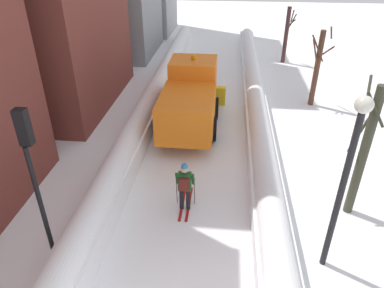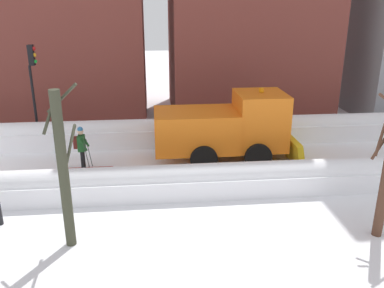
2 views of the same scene
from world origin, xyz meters
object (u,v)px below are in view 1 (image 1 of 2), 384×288
at_px(bare_tree_near, 363,152).
at_px(plow_truck, 190,99).
at_px(skier, 185,185).
at_px(bare_tree_mid, 317,67).
at_px(traffic_light_pole, 32,163).
at_px(street_lamp, 347,168).
at_px(bare_tree_far, 286,34).

bearing_deg(bare_tree_near, plow_truck, 136.86).
bearing_deg(skier, bare_tree_mid, 57.90).
height_order(traffic_light_pole, bare_tree_mid, traffic_light_pole).
height_order(skier, traffic_light_pole, traffic_light_pole).
bearing_deg(plow_truck, skier, -85.83).
distance_m(skier, street_lamp, 5.03).
distance_m(street_lamp, bare_tree_far, 18.81).
xyz_separation_m(skier, traffic_light_pole, (-3.37, -2.46, 2.23)).
bearing_deg(plow_truck, street_lamp, -59.86).
xyz_separation_m(plow_truck, traffic_light_pole, (-2.94, -8.39, 1.75)).
bearing_deg(bare_tree_near, bare_tree_mid, 87.30).
height_order(traffic_light_pole, bare_tree_far, traffic_light_pole).
bearing_deg(bare_tree_mid, plow_truck, -151.86).
bearing_deg(plow_truck, traffic_light_pole, -109.29).
xyz_separation_m(plow_truck, bare_tree_mid, (6.25, 3.34, 0.63)).
relative_size(traffic_light_pole, bare_tree_mid, 1.07).
relative_size(traffic_light_pole, street_lamp, 0.92).
bearing_deg(bare_tree_mid, bare_tree_near, -92.70).
bearing_deg(bare_tree_far, street_lamp, -93.39).
xyz_separation_m(skier, bare_tree_near, (5.40, 0.46, 1.30)).
xyz_separation_m(plow_truck, bare_tree_near, (5.84, -5.47, 0.82)).
distance_m(street_lamp, bare_tree_near, 2.83).
xyz_separation_m(bare_tree_near, bare_tree_mid, (0.41, 8.81, -0.20)).
height_order(plow_truck, bare_tree_near, bare_tree_near).
bearing_deg(bare_tree_mid, bare_tree_far, 94.52).
xyz_separation_m(street_lamp, bare_tree_far, (1.11, 18.74, -1.20)).
relative_size(street_lamp, bare_tree_far, 1.31).
bearing_deg(skier, plow_truck, 94.17).
xyz_separation_m(traffic_light_pole, bare_tree_mid, (9.19, 11.74, -1.13)).
bearing_deg(skier, street_lamp, -24.70).
height_order(plow_truck, skier, plow_truck).
relative_size(skier, bare_tree_far, 0.47).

